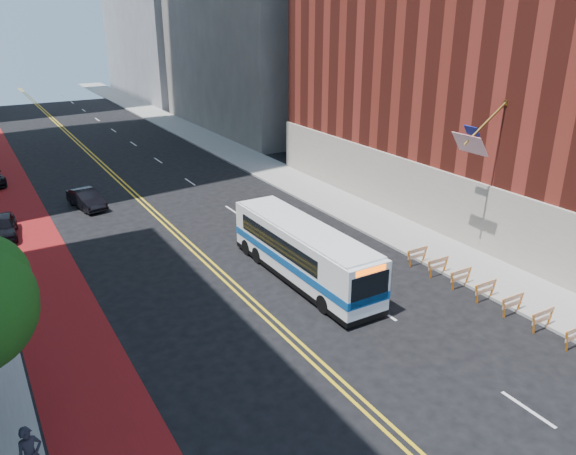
% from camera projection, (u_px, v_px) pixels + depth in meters
% --- Properties ---
extents(ground, '(160.00, 160.00, 0.00)m').
position_uv_depth(ground, '(383.00, 423.00, 18.81)').
color(ground, black).
rests_on(ground, ground).
extents(sidewalk_right, '(4.00, 140.00, 0.15)m').
position_uv_depth(sidewalk_right, '(268.00, 169.00, 48.55)').
color(sidewalk_right, gray).
rests_on(sidewalk_right, ground).
extents(bus_lane_paint, '(3.60, 140.00, 0.01)m').
position_uv_depth(bus_lane_paint, '(15.00, 209.00, 39.07)').
color(bus_lane_paint, maroon).
rests_on(bus_lane_paint, ground).
extents(center_line_inner, '(0.14, 140.00, 0.01)m').
position_uv_depth(center_line_inner, '(129.00, 191.00, 42.81)').
color(center_line_inner, gold).
rests_on(center_line_inner, ground).
extents(center_line_outer, '(0.14, 140.00, 0.01)m').
position_uv_depth(center_line_outer, '(133.00, 191.00, 42.98)').
color(center_line_outer, gold).
rests_on(center_line_outer, ground).
extents(lane_dashes, '(0.14, 98.20, 0.01)m').
position_uv_depth(lane_dashes, '(158.00, 160.00, 51.59)').
color(lane_dashes, silver).
rests_on(lane_dashes, ground).
extents(brick_building, '(18.73, 36.00, 22.00)m').
position_uv_depth(brick_building, '(545.00, 44.00, 34.84)').
color(brick_building, maroon).
rests_on(brick_building, ground).
extents(construction_barriers, '(1.42, 10.91, 1.00)m').
position_uv_depth(construction_barriers, '(499.00, 295.00, 25.85)').
color(construction_barriers, orange).
rests_on(construction_barriers, ground).
extents(transit_bus, '(2.43, 10.69, 2.93)m').
position_uv_depth(transit_bus, '(302.00, 251.00, 28.45)').
color(transit_bus, white).
rests_on(transit_bus, ground).
extents(car_a, '(1.99, 4.13, 1.36)m').
position_uv_depth(car_a, '(2.00, 227.00, 33.97)').
color(car_a, black).
rests_on(car_a, ground).
extents(car_b, '(2.13, 4.16, 1.31)m').
position_uv_depth(car_b, '(86.00, 199.00, 39.03)').
color(car_b, black).
rests_on(car_b, ground).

